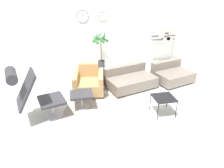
# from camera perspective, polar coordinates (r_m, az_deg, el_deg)

# --- Properties ---
(ground_plane) EXTENTS (12.00, 12.00, 0.00)m
(ground_plane) POSITION_cam_1_polar(r_m,az_deg,el_deg) (4.95, -0.76, -6.56)
(ground_plane) COLOR silver
(wall_back) EXTENTS (12.00, 0.09, 2.80)m
(wall_back) POSITION_cam_1_polar(r_m,az_deg,el_deg) (7.42, -5.84, 16.00)
(wall_back) COLOR silver
(wall_back) RESTS_ON ground_plane
(round_rug) EXTENTS (1.91, 1.91, 0.01)m
(round_rug) POSITION_cam_1_polar(r_m,az_deg,el_deg) (4.71, -2.58, -8.43)
(round_rug) COLOR gray
(round_rug) RESTS_ON ground_plane
(lounge_chair) EXTENTS (1.17, 0.85, 1.24)m
(lounge_chair) POSITION_cam_1_polar(r_m,az_deg,el_deg) (4.46, -22.19, -1.59)
(lounge_chair) COLOR #BCBCC1
(lounge_chair) RESTS_ON ground_plane
(ottoman) EXTENTS (0.53, 0.45, 0.39)m
(ottoman) POSITION_cam_1_polar(r_m,az_deg,el_deg) (4.84, -8.75, -3.60)
(ottoman) COLOR #BCBCC1
(ottoman) RESTS_ON ground_plane
(armchair_red) EXTENTS (0.90, 0.94, 0.75)m
(armchair_red) POSITION_cam_1_polar(r_m,az_deg,el_deg) (5.55, -6.70, 0.32)
(armchair_red) COLOR silver
(armchair_red) RESTS_ON ground_plane
(couch_low) EXTENTS (1.55, 1.20, 0.59)m
(couch_low) POSITION_cam_1_polar(r_m,az_deg,el_deg) (5.84, 5.13, 1.14)
(couch_low) COLOR black
(couch_low) RESTS_ON ground_plane
(couch_second) EXTENTS (1.28, 1.13, 0.59)m
(couch_second) POSITION_cam_1_polar(r_m,az_deg,el_deg) (6.45, 16.69, 2.56)
(couch_second) COLOR black
(couch_second) RESTS_ON ground_plane
(side_table) EXTENTS (0.48, 0.48, 0.43)m
(side_table) POSITION_cam_1_polar(r_m,az_deg,el_deg) (4.66, 14.57, -4.12)
(side_table) COLOR black
(side_table) RESTS_ON ground_plane
(potted_plant) EXTENTS (0.61, 0.63, 1.34)m
(potted_plant) POSITION_cam_1_polar(r_m,az_deg,el_deg) (7.21, -3.36, 10.58)
(potted_plant) COLOR #333338
(potted_plant) RESTS_ON ground_plane
(shelf_unit) EXTENTS (1.03, 0.28, 2.08)m
(shelf_unit) POSITION_cam_1_polar(r_m,az_deg,el_deg) (8.01, 14.93, 13.31)
(shelf_unit) COLOR #BCBCC1
(shelf_unit) RESTS_ON ground_plane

